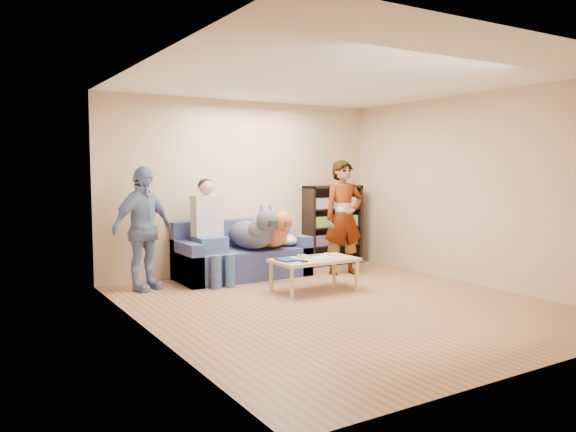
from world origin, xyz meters
TOP-DOWN VIEW (x-y plane):
  - ground at (0.00, 0.00)m, footprint 5.00×5.00m
  - ceiling at (0.00, 0.00)m, footprint 5.00×5.00m
  - wall_back at (0.00, 2.50)m, footprint 4.50×0.00m
  - wall_front at (0.00, -2.50)m, footprint 4.50×0.00m
  - wall_left at (-2.25, 0.00)m, footprint 0.00×5.00m
  - wall_right at (2.25, 0.00)m, footprint 0.00×5.00m
  - blanket at (0.47, 1.98)m, footprint 0.45×0.38m
  - person_standing_right at (1.17, 1.51)m, footprint 0.68×0.51m
  - person_standing_left at (-1.73, 1.99)m, footprint 1.02×0.76m
  - held_controller at (0.97, 1.31)m, footprint 0.06×0.12m
  - notebook_blue at (-0.25, 0.84)m, footprint 0.20×0.26m
  - papers at (0.20, 0.69)m, footprint 0.26×0.20m
  - magazine at (0.23, 0.71)m, footprint 0.22×0.17m
  - camera_silver at (0.03, 0.91)m, footprint 0.11×0.06m
  - controller_a at (0.43, 0.89)m, footprint 0.04×0.13m
  - controller_b at (0.51, 0.81)m, footprint 0.09×0.06m
  - headphone_cup_a at (0.35, 0.77)m, footprint 0.07×0.07m
  - headphone_cup_b at (0.35, 0.85)m, footprint 0.07×0.07m
  - pen_orange at (0.13, 0.63)m, footprint 0.13×0.06m
  - pen_black at (0.27, 0.97)m, footprint 0.13×0.08m
  - wallet at (-0.10, 0.67)m, footprint 0.07×0.12m
  - sofa at (-0.25, 2.10)m, footprint 1.90×0.85m
  - person_seated at (-0.80, 1.97)m, footprint 0.40×0.73m
  - dog_gray at (-0.16, 1.89)m, footprint 0.47×1.28m
  - dog_tan at (0.11, 1.90)m, footprint 0.44×1.18m
  - coffee_table at (0.15, 0.79)m, footprint 1.10×0.60m
  - bookshelf at (1.55, 2.33)m, footprint 1.00×0.34m

SIDE VIEW (x-z plane):
  - ground at x=0.00m, z-range 0.00..0.00m
  - sofa at x=-0.25m, z-range -0.13..0.69m
  - coffee_table at x=0.15m, z-range 0.16..0.58m
  - pen_orange at x=0.13m, z-range 0.42..0.43m
  - pen_black at x=0.27m, z-range 0.42..0.43m
  - papers at x=0.20m, z-range 0.42..0.43m
  - wallet at x=-0.10m, z-range 0.42..0.43m
  - headphone_cup_a at x=0.35m, z-range 0.42..0.44m
  - headphone_cup_b at x=0.35m, z-range 0.42..0.44m
  - notebook_blue at x=-0.25m, z-range 0.42..0.45m
  - controller_a at x=0.43m, z-range 0.42..0.45m
  - controller_b at x=0.51m, z-range 0.42..0.45m
  - magazine at x=0.23m, z-range 0.43..0.45m
  - camera_silver at x=0.03m, z-range 0.42..0.47m
  - blanket at x=0.47m, z-range 0.43..0.59m
  - dog_tan at x=0.11m, z-range 0.33..0.98m
  - dog_gray at x=-0.16m, z-range 0.33..1.01m
  - bookshelf at x=1.55m, z-range 0.03..1.33m
  - person_seated at x=-0.80m, z-range 0.04..1.51m
  - person_standing_left at x=-1.73m, z-range 0.00..1.61m
  - person_standing_right at x=1.17m, z-range 0.00..1.70m
  - held_controller at x=0.97m, z-range 1.00..1.02m
  - wall_back at x=0.00m, z-range -0.95..3.55m
  - wall_front at x=0.00m, z-range -0.95..3.55m
  - wall_left at x=-2.25m, z-range -1.20..3.80m
  - wall_right at x=2.25m, z-range -1.20..3.80m
  - ceiling at x=0.00m, z-range 2.60..2.60m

